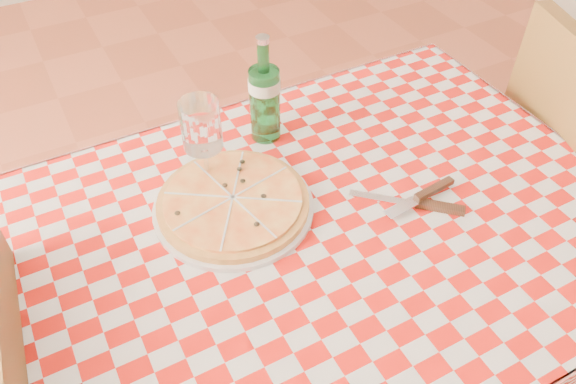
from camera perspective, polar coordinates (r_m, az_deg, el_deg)
name	(u,v)px	position (r m, az deg, el deg)	size (l,w,h in m)	color
dining_table	(310,261)	(1.17, 2.26, -7.07)	(1.20, 0.80, 0.75)	brown
tablecloth	(311,231)	(1.09, 2.40, -4.00)	(1.30, 0.90, 0.01)	#B0110A
chair_near	(573,183)	(1.65, 26.99, 0.78)	(0.54, 0.54, 0.97)	brown
pizza_plate	(233,202)	(1.12, -5.60, -0.99)	(0.32, 0.32, 0.04)	#BB813E
water_bottle	(264,90)	(1.23, -2.42, 10.35)	(0.07, 0.07, 0.25)	#1A6A2C
wine_glass	(204,145)	(1.13, -8.57, 4.78)	(0.08, 0.08, 0.20)	white
cutlery	(416,200)	(1.15, 12.86, -0.84)	(0.25, 0.21, 0.03)	silver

